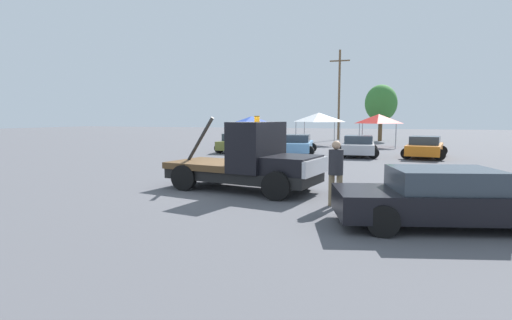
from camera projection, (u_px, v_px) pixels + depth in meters
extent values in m
plane|color=#545459|center=(242.00, 190.00, 13.76)|extent=(160.00, 160.00, 0.00)
cube|color=black|center=(242.00, 175.00, 13.71)|extent=(5.46, 2.80, 0.35)
cube|color=black|center=(293.00, 165.00, 12.76)|extent=(1.74, 2.10, 0.55)
cube|color=silver|center=(316.00, 167.00, 12.39)|extent=(0.43, 1.99, 0.50)
cube|color=black|center=(257.00, 146.00, 13.33)|extent=(1.48, 2.37, 1.63)
cube|color=brown|center=(211.00, 164.00, 14.30)|extent=(2.92, 2.61, 0.22)
cylinder|color=black|center=(200.00, 139.00, 14.42)|extent=(1.19, 0.31, 1.63)
cylinder|color=orange|center=(257.00, 119.00, 13.23)|extent=(0.18, 0.18, 0.20)
cylinder|color=black|center=(303.00, 177.00, 13.77)|extent=(0.88, 0.26, 0.88)
cylinder|color=black|center=(276.00, 186.00, 11.93)|extent=(0.88, 0.26, 0.88)
cylinder|color=black|center=(219.00, 170.00, 15.45)|extent=(0.88, 0.26, 0.88)
cylinder|color=black|center=(184.00, 178.00, 13.61)|extent=(0.88, 0.26, 0.88)
cube|color=black|center=(455.00, 204.00, 9.03)|extent=(5.62, 3.29, 0.60)
cube|color=#333D47|center=(444.00, 179.00, 8.99)|extent=(2.60, 2.21, 0.50)
cylinder|color=black|center=(365.00, 203.00, 10.04)|extent=(0.68, 0.22, 0.68)
cylinder|color=black|center=(384.00, 221.00, 8.28)|extent=(0.68, 0.22, 0.68)
cylinder|color=#847051|center=(331.00, 190.00, 11.23)|extent=(0.17, 0.17, 0.89)
cylinder|color=#847051|center=(339.00, 191.00, 11.14)|extent=(0.17, 0.17, 0.89)
cylinder|color=#28282D|center=(336.00, 162.00, 11.10)|extent=(0.41, 0.41, 0.71)
sphere|color=tan|center=(336.00, 145.00, 11.05)|extent=(0.24, 0.24, 0.24)
cube|color=olive|center=(238.00, 144.00, 29.23)|extent=(2.40, 4.88, 0.60)
cube|color=#333D47|center=(237.00, 137.00, 28.95)|extent=(1.89, 2.14, 0.50)
cylinder|color=black|center=(233.00, 145.00, 31.02)|extent=(0.68, 0.22, 0.68)
cylinder|color=black|center=(255.00, 146.00, 30.58)|extent=(0.68, 0.22, 0.68)
cylinder|color=black|center=(219.00, 148.00, 27.93)|extent=(0.68, 0.22, 0.68)
cylinder|color=black|center=(244.00, 149.00, 27.49)|extent=(0.68, 0.22, 0.68)
cube|color=#669ED1|center=(297.00, 146.00, 27.21)|extent=(2.52, 4.79, 0.60)
cube|color=#333D47|center=(297.00, 138.00, 26.93)|extent=(1.92, 2.14, 0.50)
cylinder|color=black|center=(287.00, 147.00, 28.92)|extent=(0.68, 0.22, 0.68)
cylinder|color=black|center=(312.00, 148.00, 28.57)|extent=(0.68, 0.22, 0.68)
cylinder|color=black|center=(281.00, 151.00, 25.89)|extent=(0.68, 0.22, 0.68)
cylinder|color=black|center=(309.00, 151.00, 25.54)|extent=(0.68, 0.22, 0.68)
cube|color=#B7B7BC|center=(358.00, 148.00, 25.82)|extent=(2.28, 4.59, 0.60)
cube|color=#333D47|center=(358.00, 139.00, 25.55)|extent=(1.85, 2.00, 0.50)
cylinder|color=black|center=(345.00, 149.00, 27.53)|extent=(0.68, 0.22, 0.68)
cylinder|color=black|center=(373.00, 149.00, 27.06)|extent=(0.68, 0.22, 0.68)
cylinder|color=black|center=(342.00, 152.00, 24.63)|extent=(0.68, 0.22, 0.68)
cylinder|color=black|center=(374.00, 153.00, 24.15)|extent=(0.68, 0.22, 0.68)
cube|color=orange|center=(425.00, 149.00, 24.83)|extent=(2.48, 4.81, 0.60)
cube|color=#333D47|center=(425.00, 140.00, 24.56)|extent=(1.91, 2.13, 0.50)
cylinder|color=black|center=(412.00, 150.00, 26.64)|extent=(0.68, 0.22, 0.68)
cylinder|color=black|center=(442.00, 151.00, 25.82)|extent=(0.68, 0.22, 0.68)
cylinder|color=black|center=(406.00, 153.00, 23.87)|extent=(0.68, 0.22, 0.68)
cylinder|color=black|center=(439.00, 155.00, 23.05)|extent=(0.68, 0.22, 0.68)
cylinder|color=#9E9EA3|center=(229.00, 135.00, 36.52)|extent=(0.07, 0.07, 1.87)
cylinder|color=#9E9EA3|center=(262.00, 135.00, 35.43)|extent=(0.07, 0.07, 1.87)
cylinder|color=#9E9EA3|center=(242.00, 133.00, 39.57)|extent=(0.07, 0.07, 1.87)
cylinder|color=#9E9EA3|center=(273.00, 134.00, 38.48)|extent=(0.07, 0.07, 1.87)
pyramid|color=#2D4CB7|center=(252.00, 120.00, 37.37)|extent=(3.26, 3.26, 0.73)
cylinder|color=#9E9EA3|center=(296.00, 134.00, 35.20)|extent=(0.07, 0.07, 2.10)
cylinder|color=#9E9EA3|center=(334.00, 134.00, 34.07)|extent=(0.07, 0.07, 2.10)
cylinder|color=#9E9EA3|center=(304.00, 133.00, 38.37)|extent=(0.07, 0.07, 2.10)
cylinder|color=#9E9EA3|center=(340.00, 133.00, 37.24)|extent=(0.07, 0.07, 2.10)
pyramid|color=white|center=(319.00, 117.00, 36.07)|extent=(3.38, 3.38, 0.82)
cylinder|color=#9E9EA3|center=(359.00, 136.00, 32.69)|extent=(0.07, 0.07, 2.00)
cylinder|color=#9E9EA3|center=(396.00, 136.00, 31.74)|extent=(0.07, 0.07, 2.00)
cylinder|color=#9E9EA3|center=(362.00, 134.00, 35.34)|extent=(0.07, 0.07, 2.00)
cylinder|color=#9E9EA3|center=(396.00, 135.00, 34.39)|extent=(0.07, 0.07, 2.00)
pyramid|color=red|center=(379.00, 119.00, 33.39)|extent=(2.83, 2.83, 0.78)
cylinder|color=brown|center=(380.00, 131.00, 42.36)|extent=(0.42, 0.42, 2.08)
ellipsoid|color=#387A33|center=(381.00, 103.00, 42.05)|extent=(3.32, 3.32, 3.86)
cylinder|color=brown|center=(339.00, 95.00, 44.38)|extent=(0.24, 0.24, 9.92)
cube|color=brown|center=(340.00, 61.00, 43.98)|extent=(2.20, 0.14, 0.14)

